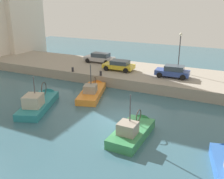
# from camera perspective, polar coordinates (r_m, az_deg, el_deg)

# --- Properties ---
(water_surface) EXTENTS (80.00, 80.00, 0.00)m
(water_surface) POSITION_cam_1_polar(r_m,az_deg,el_deg) (22.23, 2.09, -6.53)
(water_surface) COLOR #386070
(water_surface) RESTS_ON ground
(quay_wall) EXTENTS (9.00, 56.00, 1.20)m
(quay_wall) POSITION_cam_1_polar(r_m,az_deg,el_deg) (32.18, 10.52, 2.61)
(quay_wall) COLOR #9E9384
(quay_wall) RESTS_ON ground
(fishing_boat_teal) EXTENTS (7.19, 4.29, 4.23)m
(fishing_boat_teal) POSITION_cam_1_polar(r_m,az_deg,el_deg) (25.51, -15.81, -3.36)
(fishing_boat_teal) COLOR teal
(fishing_boat_teal) RESTS_ON ground
(fishing_boat_orange) EXTENTS (6.91, 3.86, 4.43)m
(fishing_boat_orange) POSITION_cam_1_polar(r_m,az_deg,el_deg) (27.74, -4.32, -0.95)
(fishing_boat_orange) COLOR orange
(fishing_boat_orange) RESTS_ON ground
(fishing_boat_green) EXTENTS (5.56, 2.40, 4.48)m
(fishing_boat_green) POSITION_cam_1_polar(r_m,az_deg,el_deg) (19.70, 4.84, -9.86)
(fishing_boat_green) COLOR #388951
(fishing_boat_green) RESTS_ON ground
(parked_car_blue) EXTENTS (2.12, 3.98, 1.39)m
(parked_car_blue) POSITION_cam_1_polar(r_m,az_deg,el_deg) (30.42, 13.46, 3.99)
(parked_car_blue) COLOR #334C9E
(parked_car_blue) RESTS_ON quay_wall
(parked_car_silver) EXTENTS (2.01, 4.41, 1.41)m
(parked_car_silver) POSITION_cam_1_polar(r_m,az_deg,el_deg) (36.81, -2.76, 7.14)
(parked_car_silver) COLOR #B7B7BC
(parked_car_silver) RESTS_ON quay_wall
(parked_car_yellow) EXTENTS (2.12, 3.99, 1.29)m
(parked_car_yellow) POSITION_cam_1_polar(r_m,az_deg,el_deg) (32.61, 1.58, 5.47)
(parked_car_yellow) COLOR gold
(parked_car_yellow) RESTS_ON quay_wall
(mooring_bollard_south) EXTENTS (0.28, 0.28, 0.55)m
(mooring_bollard_south) POSITION_cam_1_polar(r_m,az_deg,el_deg) (30.39, -2.54, 3.64)
(mooring_bollard_south) COLOR #2D2D33
(mooring_bollard_south) RESTS_ON quay_wall
(mooring_bollard_mid) EXTENTS (0.28, 0.28, 0.55)m
(mooring_bollard_mid) POSITION_cam_1_polar(r_m,az_deg,el_deg) (32.44, -8.78, 4.45)
(mooring_bollard_mid) COLOR #2D2D33
(mooring_bollard_mid) RESTS_ON quay_wall
(quay_streetlamp) EXTENTS (0.36, 0.36, 4.83)m
(quay_streetlamp) POSITION_cam_1_polar(r_m,az_deg,el_deg) (32.33, 14.94, 9.39)
(quay_streetlamp) COLOR #38383D
(quay_streetlamp) RESTS_ON quay_wall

